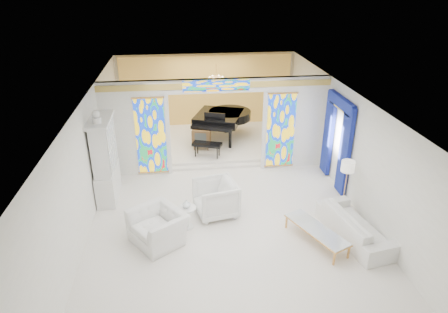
{
  "coord_description": "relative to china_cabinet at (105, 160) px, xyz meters",
  "views": [
    {
      "loc": [
        -1.14,
        -9.6,
        5.89
      ],
      "look_at": [
        0.02,
        0.2,
        1.29
      ],
      "focal_mm": 32.0,
      "sensor_mm": 36.0,
      "label": 1
    }
  ],
  "objects": [
    {
      "name": "stained_glass_left",
      "position": [
        1.19,
        1.29,
        0.13
      ],
      "size": [
        0.9,
        0.04,
        2.4
      ],
      "primitive_type": "cube",
      "color": "gold",
      "rests_on": "partition_wall"
    },
    {
      "name": "stained_glass_right",
      "position": [
        5.25,
        1.29,
        0.13
      ],
      "size": [
        0.9,
        0.04,
        2.4
      ],
      "primitive_type": "cube",
      "color": "gold",
      "rests_on": "partition_wall"
    },
    {
      "name": "floor_lamp",
      "position": [
        6.36,
        -1.38,
        0.06
      ],
      "size": [
        0.44,
        0.44,
        1.44
      ],
      "rotation": [
        0.0,
        0.0,
        0.33
      ],
      "color": "#CC9147",
      "rests_on": "floor"
    },
    {
      "name": "tv_console",
      "position": [
        2.82,
        2.73,
        -0.52
      ],
      "size": [
        0.7,
        0.55,
        0.73
      ],
      "rotation": [
        0.0,
        0.0,
        -0.23
      ],
      "color": "brown",
      "rests_on": "alcove_platform"
    },
    {
      "name": "vase",
      "position": [
        2.15,
        -1.75,
        -0.48
      ],
      "size": [
        0.22,
        0.22,
        0.21
      ],
      "primitive_type": "imported",
      "rotation": [
        0.0,
        0.0,
        -0.12
      ],
      "color": "white",
      "rests_on": "side_table"
    },
    {
      "name": "sofa",
      "position": [
        6.17,
        -2.63,
        -0.84
      ],
      "size": [
        1.3,
        2.4,
        0.67
      ],
      "primitive_type": "imported",
      "rotation": [
        0.0,
        0.0,
        1.76
      ],
      "color": "white",
      "rests_on": "floor"
    },
    {
      "name": "armchair_left",
      "position": [
        1.45,
        -2.23,
        -0.77
      ],
      "size": [
        1.58,
        1.61,
        0.8
      ],
      "primitive_type": "imported",
      "rotation": [
        0.0,
        0.0,
        -0.96
      ],
      "color": "white",
      "rests_on": "floor"
    },
    {
      "name": "stained_glass_transom",
      "position": [
        3.22,
        1.29,
        1.65
      ],
      "size": [
        2.0,
        0.04,
        0.34
      ],
      "primitive_type": "cube",
      "color": "gold",
      "rests_on": "partition_wall"
    },
    {
      "name": "china_cabinet",
      "position": [
        0.0,
        0.0,
        0.0
      ],
      "size": [
        0.56,
        1.46,
        2.72
      ],
      "color": "silver",
      "rests_on": "floor"
    },
    {
      "name": "wall_back",
      "position": [
        3.22,
        5.4,
        0.33
      ],
      "size": [
        7.0,
        0.02,
        3.0
      ],
      "primitive_type": "cube",
      "color": "silver",
      "rests_on": "floor"
    },
    {
      "name": "side_table",
      "position": [
        2.15,
        -1.75,
        -0.79
      ],
      "size": [
        0.59,
        0.59,
        0.58
      ],
      "rotation": [
        0.0,
        0.0,
        0.31
      ],
      "color": "silver",
      "rests_on": "floor"
    },
    {
      "name": "chandelier",
      "position": [
        3.42,
        3.4,
        1.38
      ],
      "size": [
        0.48,
        0.48,
        0.3
      ],
      "primitive_type": "cylinder",
      "color": "#CC9147",
      "rests_on": "ceiling"
    },
    {
      "name": "armchair_right",
      "position": [
        2.92,
        -1.22,
        -0.69
      ],
      "size": [
        1.23,
        1.21,
        0.96
      ],
      "primitive_type": "imported",
      "rotation": [
        0.0,
        0.0,
        -1.37
      ],
      "color": "white",
      "rests_on": "floor"
    },
    {
      "name": "partition_wall",
      "position": [
        3.22,
        1.4,
        0.48
      ],
      "size": [
        7.0,
        0.22,
        3.0
      ],
      "color": "silver",
      "rests_on": "floor"
    },
    {
      "name": "wall_right",
      "position": [
        6.72,
        -0.6,
        0.33
      ],
      "size": [
        0.02,
        12.0,
        3.0
      ],
      "primitive_type": "cube",
      "color": "silver",
      "rests_on": "floor"
    },
    {
      "name": "blue_drapes",
      "position": [
        6.62,
        0.1,
        0.41
      ],
      "size": [
        0.14,
        1.85,
        2.65
      ],
      "color": "navy",
      "rests_on": "wall_right"
    },
    {
      "name": "alcove_platform",
      "position": [
        3.22,
        3.5,
        -1.08
      ],
      "size": [
        6.8,
        3.8,
        0.18
      ],
      "primitive_type": "cube",
      "color": "silver",
      "rests_on": "floor"
    },
    {
      "name": "gold_curtain_back",
      "position": [
        3.22,
        5.28,
        0.33
      ],
      "size": [
        6.7,
        0.1,
        2.9
      ],
      "primitive_type": "cube",
      "color": "gold",
      "rests_on": "wall_back"
    },
    {
      "name": "coffee_table",
      "position": [
        5.16,
        -2.73,
        -0.81
      ],
      "size": [
        1.21,
        1.82,
        0.39
      ],
      "rotation": [
        0.0,
        0.0,
        0.42
      ],
      "color": "white",
      "rests_on": "floor"
    },
    {
      "name": "floor",
      "position": [
        3.22,
        -0.6,
        -1.17
      ],
      "size": [
        12.0,
        12.0,
        0.0
      ],
      "primitive_type": "plane",
      "color": "silver",
      "rests_on": "ground"
    },
    {
      "name": "wall_left",
      "position": [
        -0.28,
        -0.6,
        0.33
      ],
      "size": [
        0.02,
        12.0,
        3.0
      ],
      "primitive_type": "cube",
      "color": "silver",
      "rests_on": "floor"
    },
    {
      "name": "grand_piano",
      "position": [
        3.69,
        3.64,
        -0.18
      ],
      "size": [
        2.53,
        3.13,
        1.2
      ],
      "rotation": [
        0.0,
        0.0,
        -0.35
      ],
      "color": "black",
      "rests_on": "alcove_platform"
    },
    {
      "name": "ceiling",
      "position": [
        3.22,
        -0.6,
        1.83
      ],
      "size": [
        7.0,
        12.0,
        0.02
      ],
      "primitive_type": "cube",
      "color": "white",
      "rests_on": "wall_back"
    }
  ]
}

